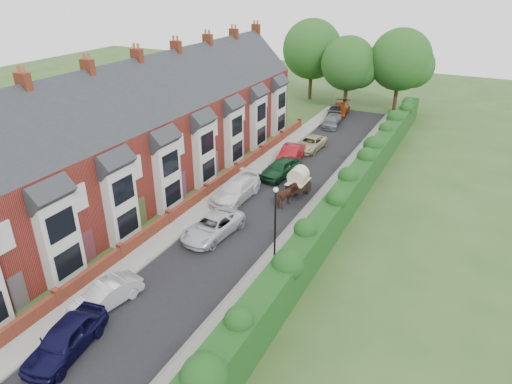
% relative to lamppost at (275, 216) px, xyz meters
% --- Properties ---
extents(ground, '(140.00, 140.00, 0.00)m').
position_rel_lamppost_xyz_m(ground, '(-3.40, -4.00, -3.30)').
color(ground, '#2D4C1E').
rests_on(ground, ground).
extents(road, '(6.00, 58.00, 0.02)m').
position_rel_lamppost_xyz_m(road, '(-3.90, 7.00, -3.29)').
color(road, black).
rests_on(road, ground).
extents(pavement_hedge_side, '(2.20, 58.00, 0.12)m').
position_rel_lamppost_xyz_m(pavement_hedge_side, '(0.20, 7.00, -3.24)').
color(pavement_hedge_side, gray).
rests_on(pavement_hedge_side, ground).
extents(pavement_house_side, '(1.70, 58.00, 0.12)m').
position_rel_lamppost_xyz_m(pavement_house_side, '(-7.75, 7.00, -3.24)').
color(pavement_house_side, gray).
rests_on(pavement_house_side, ground).
extents(kerb_hedge_side, '(0.18, 58.00, 0.13)m').
position_rel_lamppost_xyz_m(kerb_hedge_side, '(-0.85, 7.00, -3.23)').
color(kerb_hedge_side, gray).
rests_on(kerb_hedge_side, ground).
extents(kerb_house_side, '(0.18, 58.00, 0.13)m').
position_rel_lamppost_xyz_m(kerb_house_side, '(-6.95, 7.00, -3.23)').
color(kerb_house_side, gray).
rests_on(kerb_house_side, ground).
extents(hedge, '(2.10, 58.00, 2.85)m').
position_rel_lamppost_xyz_m(hedge, '(2.00, 7.00, -1.70)').
color(hedge, '#153D13').
rests_on(hedge, ground).
extents(terrace_row, '(9.05, 40.50, 11.50)m').
position_rel_lamppost_xyz_m(terrace_row, '(-14.27, 5.98, 1.18)').
color(terrace_row, maroon).
rests_on(terrace_row, ground).
extents(garden_wall_row, '(0.35, 40.35, 1.10)m').
position_rel_lamppost_xyz_m(garden_wall_row, '(-8.75, 6.00, -2.84)').
color(garden_wall_row, brown).
rests_on(garden_wall_row, ground).
extents(lamppost, '(0.32, 0.32, 5.16)m').
position_rel_lamppost_xyz_m(lamppost, '(0.00, 0.00, 0.00)').
color(lamppost, black).
rests_on(lamppost, ground).
extents(tree_far_left, '(7.14, 6.80, 9.29)m').
position_rel_lamppost_xyz_m(tree_far_left, '(-6.05, 36.08, 2.41)').
color(tree_far_left, '#332316').
rests_on(tree_far_left, ground).
extents(tree_far_right, '(7.98, 7.60, 10.31)m').
position_rel_lamppost_xyz_m(tree_far_right, '(-0.01, 38.08, 3.02)').
color(tree_far_right, '#332316').
rests_on(tree_far_right, ground).
extents(tree_far_back, '(8.40, 8.00, 10.82)m').
position_rel_lamppost_xyz_m(tree_far_back, '(-11.99, 39.08, 3.32)').
color(tree_far_back, '#332316').
rests_on(tree_far_back, ground).
extents(car_navy, '(2.55, 4.90, 1.59)m').
position_rel_lamppost_xyz_m(car_navy, '(-5.68, -11.18, -2.50)').
color(car_navy, black).
rests_on(car_navy, ground).
extents(car_silver_a, '(2.24, 4.28, 1.34)m').
position_rel_lamppost_xyz_m(car_silver_a, '(-6.40, -7.79, -2.63)').
color(car_silver_a, silver).
rests_on(car_silver_a, ground).
extents(car_silver_b, '(2.86, 5.32, 1.42)m').
position_rel_lamppost_xyz_m(car_silver_b, '(-5.08, 1.00, -2.59)').
color(car_silver_b, silver).
rests_on(car_silver_b, ground).
extents(car_white, '(2.31, 5.57, 1.61)m').
position_rel_lamppost_xyz_m(car_white, '(-6.40, 6.60, -2.49)').
color(car_white, white).
rests_on(car_white, ground).
extents(car_green, '(2.68, 4.93, 1.59)m').
position_rel_lamppost_xyz_m(car_green, '(-5.00, 12.20, -2.50)').
color(car_green, '#10381C').
rests_on(car_green, ground).
extents(car_red, '(2.11, 4.91, 1.57)m').
position_rel_lamppost_xyz_m(car_red, '(-5.55, 15.75, -2.51)').
color(car_red, maroon).
rests_on(car_red, ground).
extents(car_beige, '(2.47, 4.78, 1.29)m').
position_rel_lamppost_xyz_m(car_beige, '(-5.06, 19.80, -2.65)').
color(car_beige, '#BCB488').
rests_on(car_beige, ground).
extents(car_grey, '(2.36, 4.67, 1.30)m').
position_rel_lamppost_xyz_m(car_grey, '(-5.63, 28.24, -2.65)').
color(car_grey, slate).
rests_on(car_grey, ground).
extents(car_black, '(2.55, 4.57, 1.47)m').
position_rel_lamppost_xyz_m(car_black, '(-6.40, 31.82, -2.56)').
color(car_black, black).
rests_on(car_black, ground).
extents(horse, '(1.22, 2.19, 1.76)m').
position_rel_lamppost_xyz_m(horse, '(-2.29, 7.27, -2.42)').
color(horse, '#4C281C').
rests_on(horse, ground).
extents(horse_cart, '(1.51, 3.34, 2.41)m').
position_rel_lamppost_xyz_m(horse_cart, '(-2.29, 9.51, -1.92)').
color(horse_cart, black).
rests_on(horse_cart, ground).
extents(car_extra_far, '(2.62, 5.28, 1.47)m').
position_rel_lamppost_xyz_m(car_extra_far, '(-6.22, 33.17, -2.56)').
color(car_extra_far, maroon).
rests_on(car_extra_far, ground).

